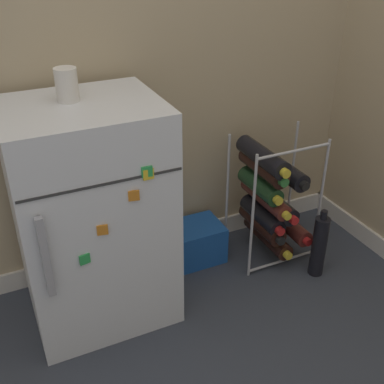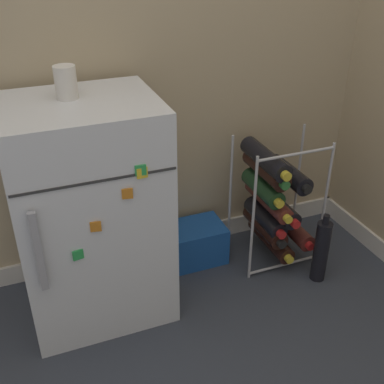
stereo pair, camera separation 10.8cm
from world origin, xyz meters
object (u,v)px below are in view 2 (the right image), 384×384
Objects in this scene: soda_box at (196,243)px; fridge_top_cup at (66,82)px; wine_rack at (272,201)px; mini_fridge at (91,213)px; loose_bottle_floor at (321,251)px.

fridge_top_cup is (-0.50, -0.08, 0.83)m from soda_box.
wine_rack is 5.43× the size of fridge_top_cup.
mini_fridge is 3.39× the size of soda_box.
mini_fridge is at bearing 167.84° from loose_bottle_floor.
wine_rack is 0.40m from soda_box.
fridge_top_cup is at bearing -170.38° from soda_box.
mini_fridge is 2.64× the size of loose_bottle_floor.
wine_rack is at bearing 120.45° from loose_bottle_floor.
mini_fridge is 0.60m from soda_box.
mini_fridge is 7.91× the size of fridge_top_cup.
wine_rack is at bearing -1.68° from fridge_top_cup.
fridge_top_cup reaches higher than wine_rack.
loose_bottle_floor is at bearing -12.16° from mini_fridge.
mini_fridge reaches higher than wine_rack.
fridge_top_cup reaches higher than mini_fridge.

